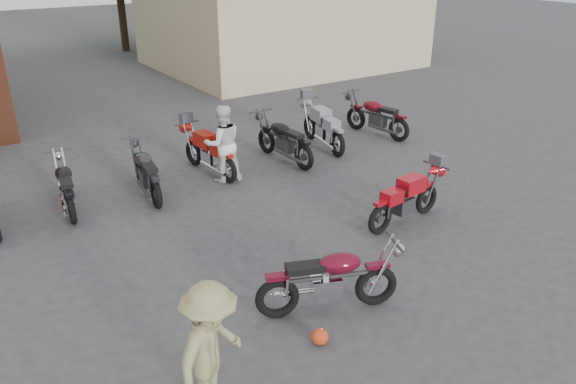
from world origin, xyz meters
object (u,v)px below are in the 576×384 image
vintage_motorcycle (331,276)px  row_bike_5 (283,138)px  helmet (320,336)px  person_tan (211,352)px  person_light (223,144)px  row_bike_3 (146,170)px  row_bike_2 (65,184)px  row_bike_6 (323,125)px  row_bike_7 (376,114)px  row_bike_4 (208,150)px  sportbike (406,196)px

vintage_motorcycle → row_bike_5: (2.79, 5.44, 0.01)m
helmet → person_tan: size_ratio=0.14×
person_light → row_bike_3: 1.74m
row_bike_2 → row_bike_3: 1.58m
person_tan → row_bike_6: size_ratio=0.82×
person_tan → row_bike_5: size_ratio=0.83×
person_light → row_bike_7: (4.95, 0.56, -0.26)m
person_light → row_bike_2: bearing=6.0°
row_bike_4 → row_bike_7: (5.05, 0.01, 0.03)m
vintage_motorcycle → sportbike: 3.20m
helmet → row_bike_6: row_bike_6 is taller
vintage_motorcycle → person_light: bearing=100.1°
row_bike_6 → row_bike_4: bearing=99.8°
row_bike_6 → person_tan: bearing=145.2°
person_light → vintage_motorcycle: bearing=91.6°
person_tan → row_bike_2: bearing=56.9°
helmet → row_bike_2: (-1.67, 6.06, 0.43)m
person_light → row_bike_6: (3.14, 0.56, -0.25)m
helmet → person_tan: 1.87m
row_bike_2 → row_bike_7: row_bike_7 is taller
person_tan → row_bike_3: person_tan is taller
row_bike_4 → row_bike_6: 3.23m
sportbike → row_bike_6: row_bike_6 is taller
row_bike_4 → row_bike_7: 5.05m
person_light → row_bike_7: size_ratio=0.84×
row_bike_2 → vintage_motorcycle: bearing=-150.1°
sportbike → row_bike_4: row_bike_4 is taller
row_bike_5 → row_bike_7: (3.20, 0.27, 0.00)m
helmet → vintage_motorcycle: bearing=42.1°
row_bike_2 → row_bike_7: (8.22, 0.16, 0.05)m
row_bike_7 → row_bike_2: bearing=81.3°
vintage_motorcycle → sportbike: bearing=47.7°
vintage_motorcycle → row_bike_3: (-0.67, 5.34, -0.02)m
person_light → row_bike_5: person_light is taller
sportbike → row_bike_3: bearing=125.9°
helmet → row_bike_2: 6.30m
vintage_motorcycle → row_bike_2: bearing=133.3°
row_bike_3 → row_bike_5: bearing=-81.2°
person_light → row_bike_5: bearing=-157.9°
sportbike → row_bike_6: bearing=67.0°
row_bike_6 → row_bike_7: bearing=-80.2°
helmet → row_bike_6: size_ratio=0.11×
sportbike → row_bike_4: size_ratio=0.95×
vintage_motorcycle → helmet: (-0.56, -0.51, -0.47)m
sportbike → row_bike_5: size_ratio=0.91×
row_bike_3 → row_bike_7: size_ratio=0.95×
row_bike_2 → person_light: bearing=-89.0°
helmet → person_tan: bearing=-169.7°
vintage_motorcycle → helmet: vintage_motorcycle is taller
sportbike → helmet: size_ratio=7.78×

